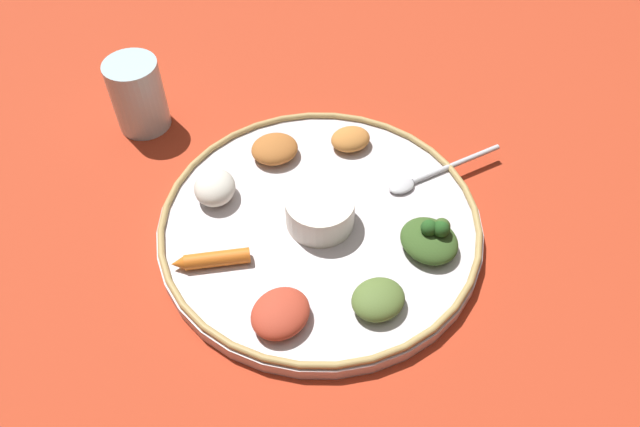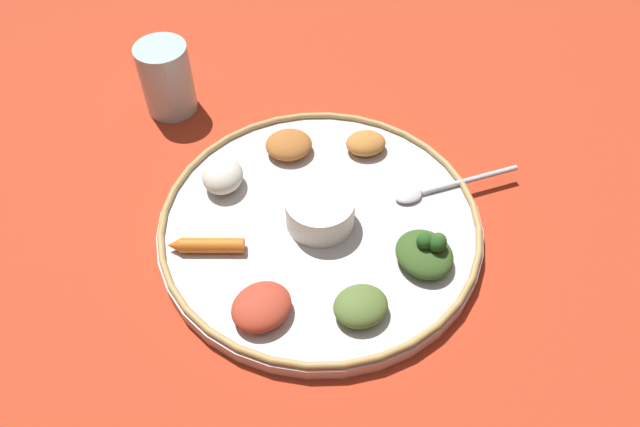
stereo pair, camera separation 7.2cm
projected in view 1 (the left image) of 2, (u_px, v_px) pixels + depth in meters
name	position (u px, v px, depth m)	size (l,w,h in m)	color
ground_plane	(320.00, 231.00, 0.74)	(2.40, 2.40, 0.00)	#B7381E
platter	(320.00, 226.00, 0.74)	(0.39, 0.39, 0.02)	silver
platter_rim	(320.00, 220.00, 0.73)	(0.38, 0.38, 0.01)	tan
center_bowl	(320.00, 210.00, 0.71)	(0.08, 0.08, 0.04)	silver
spoon	(428.00, 175.00, 0.77)	(0.17, 0.05, 0.01)	silver
greens_pile	(431.00, 238.00, 0.69)	(0.06, 0.07, 0.04)	#385623
carrot_near_spoon	(212.00, 259.00, 0.68)	(0.08, 0.06, 0.02)	orange
mound_berbere_red	(280.00, 313.00, 0.64)	(0.07, 0.06, 0.03)	#B73D28
mound_collards	(378.00, 299.00, 0.65)	(0.06, 0.05, 0.03)	#567033
mound_rice_white	(215.00, 188.00, 0.74)	(0.06, 0.05, 0.03)	silver
mound_squash	(350.00, 139.00, 0.80)	(0.05, 0.04, 0.02)	#C67A38
mound_chickpea	(275.00, 149.00, 0.79)	(0.06, 0.06, 0.02)	#B2662D
drinking_glass	(139.00, 99.00, 0.83)	(0.07, 0.07, 0.10)	silver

